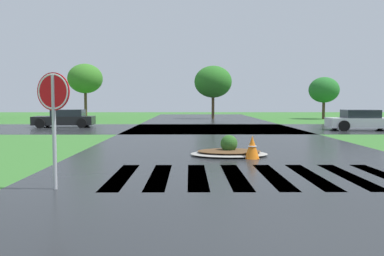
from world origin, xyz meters
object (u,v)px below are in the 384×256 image
at_px(median_island, 229,151).
at_px(car_dark_suv, 65,119).
at_px(traffic_cone, 252,148).
at_px(car_silver_hatch, 362,121).
at_px(stop_sign, 54,103).

height_order(median_island, car_dark_suv, car_dark_suv).
distance_m(median_island, traffic_cone, 0.99).
relative_size(car_silver_hatch, traffic_cone, 5.95).
bearing_deg(stop_sign, median_island, 70.32).
relative_size(car_dark_suv, traffic_cone, 5.71).
bearing_deg(median_island, stop_sign, -128.44).
bearing_deg(traffic_cone, median_island, 131.92).
bearing_deg(car_dark_suv, median_island, 119.56).
relative_size(median_island, traffic_cone, 3.53).
relative_size(median_island, car_silver_hatch, 0.59).
relative_size(stop_sign, car_silver_hatch, 0.55).
height_order(car_silver_hatch, traffic_cone, car_silver_hatch).
bearing_deg(car_silver_hatch, median_island, -125.22).
bearing_deg(stop_sign, traffic_cone, 61.69).
xyz_separation_m(stop_sign, traffic_cone, (4.66, 4.34, -1.40)).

